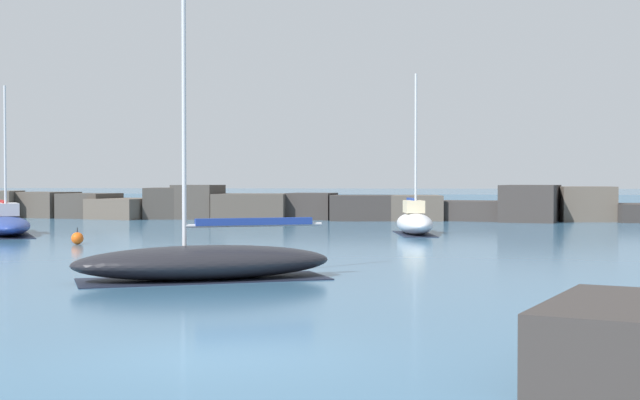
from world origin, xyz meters
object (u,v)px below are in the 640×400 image
sailboat_moored_0 (414,221)px  mooring_buoy_orange_near (77,238)px  sailboat_moored_2 (5,223)px  sailboat_moored_1 (204,262)px

sailboat_moored_0 → mooring_buoy_orange_near: size_ratio=11.36×
sailboat_moored_0 → sailboat_moored_2: 21.09m
sailboat_moored_1 → mooring_buoy_orange_near: bearing=127.1°
sailboat_moored_0 → mooring_buoy_orange_near: bearing=-145.6°
sailboat_moored_0 → mooring_buoy_orange_near: 17.11m
sailboat_moored_0 → sailboat_moored_2: sailboat_moored_0 is taller
sailboat_moored_1 → mooring_buoy_orange_near: 15.67m
sailboat_moored_0 → sailboat_moored_1: (-4.65, -22.17, -0.16)m
sailboat_moored_0 → mooring_buoy_orange_near: (-14.11, -9.67, -0.40)m
sailboat_moored_2 → mooring_buoy_orange_near: sailboat_moored_2 is taller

